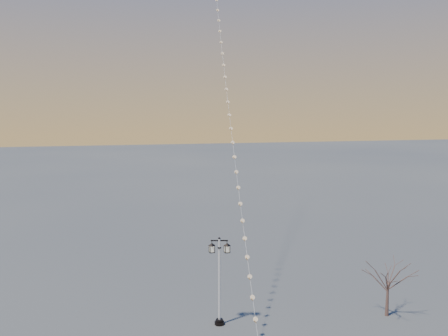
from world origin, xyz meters
name	(u,v)px	position (x,y,z in m)	size (l,w,h in m)	color
street_lamp	(219,277)	(-1.83, 2.08, 2.86)	(1.28, 0.67, 5.17)	black
bare_tree	(388,276)	(8.23, 0.75, 2.48)	(2.15, 2.15, 3.57)	brown
kite_train	(223,41)	(1.72, 15.36, 17.99)	(4.88, 33.00, 36.23)	black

